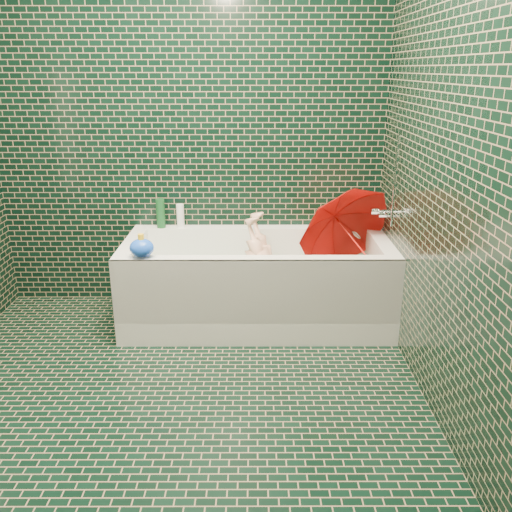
{
  "coord_description": "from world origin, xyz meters",
  "views": [
    {
      "loc": [
        0.44,
        -2.26,
        1.59
      ],
      "look_at": [
        0.44,
        0.82,
        0.52
      ],
      "focal_mm": 38.0,
      "sensor_mm": 36.0,
      "label": 1
    }
  ],
  "objects_px": {
    "rubber_duck": "(320,221)",
    "child": "(266,275)",
    "bath_toy": "(142,248)",
    "bathtub": "(257,291)",
    "umbrella": "(353,240)"
  },
  "relations": [
    {
      "from": "rubber_duck",
      "to": "child",
      "type": "bearing_deg",
      "value": -156.79
    },
    {
      "from": "child",
      "to": "rubber_duck",
      "type": "relative_size",
      "value": 6.67
    },
    {
      "from": "rubber_duck",
      "to": "bath_toy",
      "type": "height_order",
      "value": "bath_toy"
    },
    {
      "from": "child",
      "to": "bath_toy",
      "type": "height_order",
      "value": "bath_toy"
    },
    {
      "from": "child",
      "to": "rubber_duck",
      "type": "height_order",
      "value": "rubber_duck"
    },
    {
      "from": "bath_toy",
      "to": "child",
      "type": "bearing_deg",
      "value": 37.16
    },
    {
      "from": "bathtub",
      "to": "umbrella",
      "type": "bearing_deg",
      "value": 0.98
    },
    {
      "from": "child",
      "to": "bath_toy",
      "type": "bearing_deg",
      "value": -47.79
    },
    {
      "from": "rubber_duck",
      "to": "umbrella",
      "type": "bearing_deg",
      "value": -78.45
    },
    {
      "from": "bathtub",
      "to": "bath_toy",
      "type": "height_order",
      "value": "bath_toy"
    },
    {
      "from": "bathtub",
      "to": "bath_toy",
      "type": "bearing_deg",
      "value": -155.62
    },
    {
      "from": "umbrella",
      "to": "bath_toy",
      "type": "distance_m",
      "value": 1.32
    },
    {
      "from": "child",
      "to": "umbrella",
      "type": "bearing_deg",
      "value": 103.51
    },
    {
      "from": "umbrella",
      "to": "child",
      "type": "bearing_deg",
      "value": 164.98
    },
    {
      "from": "bathtub",
      "to": "rubber_duck",
      "type": "bearing_deg",
      "value": 38.11
    }
  ]
}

